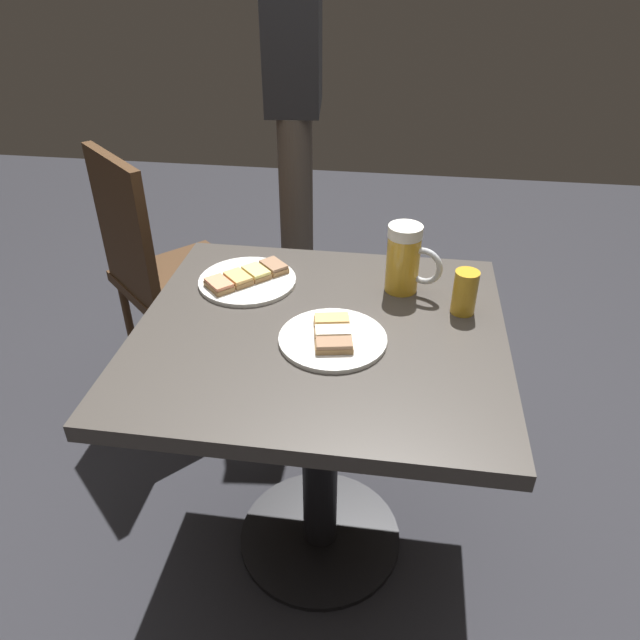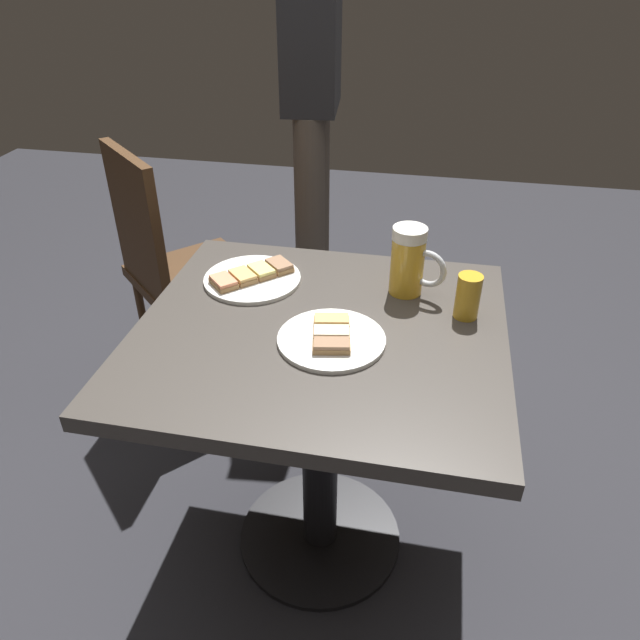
{
  "view_description": "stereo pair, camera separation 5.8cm",
  "coord_description": "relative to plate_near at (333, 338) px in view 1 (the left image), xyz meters",
  "views": [
    {
      "loc": [
        1.04,
        0.15,
        1.41
      ],
      "look_at": [
        0.0,
        0.0,
        0.72
      ],
      "focal_mm": 33.4,
      "sensor_mm": 36.0,
      "label": 1
    },
    {
      "loc": [
        1.03,
        0.21,
        1.41
      ],
      "look_at": [
        0.0,
        0.0,
        0.72
      ],
      "focal_mm": 33.4,
      "sensor_mm": 36.0,
      "label": 2
    }
  ],
  "objects": [
    {
      "name": "plate_far",
      "position": [
        -0.21,
        -0.23,
        0.0
      ],
      "size": [
        0.23,
        0.23,
        0.03
      ],
      "color": "white",
      "rests_on": "cafe_table"
    },
    {
      "name": "patron_standing",
      "position": [
        -1.11,
        -0.28,
        0.27
      ],
      "size": [
        0.34,
        0.21,
        1.69
      ],
      "rotation": [
        0.0,
        0.0,
        0.11
      ],
      "color": "#51473D",
      "rests_on": "ground_plane"
    },
    {
      "name": "beer_mug",
      "position": [
        -0.23,
        0.14,
        0.07
      ],
      "size": [
        0.08,
        0.13,
        0.16
      ],
      "color": "gold",
      "rests_on": "cafe_table"
    },
    {
      "name": "beer_glass_small",
      "position": [
        -0.15,
        0.27,
        0.04
      ],
      "size": [
        0.05,
        0.05,
        0.1
      ],
      "primitive_type": "cylinder",
      "color": "gold",
      "rests_on": "cafe_table"
    },
    {
      "name": "cafe_chair",
      "position": [
        -0.6,
        -0.62,
        -0.2
      ],
      "size": [
        0.54,
        0.54,
        0.89
      ],
      "rotation": [
        0.0,
        0.0,
        0.82
      ],
      "color": "#472D19",
      "rests_on": "ground_plane"
    },
    {
      "name": "plate_near",
      "position": [
        0.0,
        0.0,
        0.0
      ],
      "size": [
        0.22,
        0.22,
        0.03
      ],
      "color": "white",
      "rests_on": "cafe_table"
    },
    {
      "name": "ground_plane",
      "position": [
        -0.04,
        -0.03,
        -0.71
      ],
      "size": [
        6.0,
        6.0,
        0.0
      ],
      "primitive_type": "plane",
      "color": "#28282D"
    },
    {
      "name": "cafe_table",
      "position": [
        -0.04,
        -0.03,
        -0.16
      ],
      "size": [
        0.73,
        0.79,
        0.7
      ],
      "color": "black",
      "rests_on": "ground_plane"
    }
  ]
}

